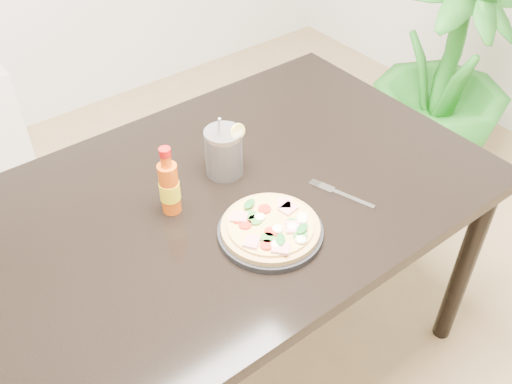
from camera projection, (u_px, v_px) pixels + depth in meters
dining_table at (229, 214)px, 1.57m from camera, size 1.40×0.90×0.75m
plate at (270, 232)px, 1.39m from camera, size 0.26×0.26×0.02m
pizza at (271, 227)px, 1.37m from camera, size 0.24×0.24×0.03m
hot_sauce_bottle at (169, 187)px, 1.41m from camera, size 0.06×0.06×0.19m
cola_cup at (224, 153)px, 1.54m from camera, size 0.11×0.10×0.19m
fork at (340, 193)px, 1.50m from camera, size 0.08×0.18×0.00m
houseplant at (446, 70)px, 2.45m from camera, size 0.60×0.60×1.06m
plant_pot at (427, 148)px, 2.73m from camera, size 0.28×0.28×0.22m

